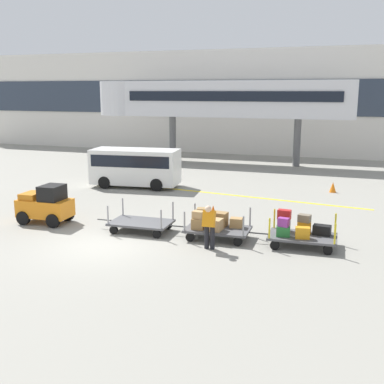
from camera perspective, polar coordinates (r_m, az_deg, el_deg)
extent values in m
plane|color=gray|center=(16.78, -10.84, -6.35)|extent=(120.00, 120.00, 0.00)
cube|color=yellow|center=(24.50, 3.63, -0.24)|extent=(14.80, 2.11, 0.01)
cube|color=silver|center=(40.53, 7.86, 10.72)|extent=(56.44, 2.40, 8.59)
cube|color=#2D3847|center=(39.30, 7.50, 11.31)|extent=(53.62, 0.12, 2.80)
cube|color=silver|center=(34.80, 4.97, 11.17)|extent=(17.13, 2.20, 2.60)
cylinder|color=silver|center=(38.13, -8.75, 11.17)|extent=(3.00, 3.00, 2.60)
cube|color=black|center=(33.69, 4.48, 11.49)|extent=(15.42, 0.08, 0.70)
cylinder|color=#59595B|center=(36.43, -2.36, 6.55)|extent=(0.50, 0.50, 3.37)
cylinder|color=#59595B|center=(34.12, 12.60, 5.88)|extent=(0.50, 0.50, 3.37)
cube|color=orange|center=(19.94, -17.37, -1.83)|extent=(2.14, 1.18, 0.70)
cube|color=black|center=(19.60, -16.60, -0.07)|extent=(0.84, 1.02, 0.60)
cube|color=orange|center=(20.17, -18.81, -0.41)|extent=(0.74, 0.96, 0.24)
cylinder|color=black|center=(20.82, -18.06, -2.29)|extent=(0.57, 0.20, 0.56)
cylinder|color=black|center=(20.01, -19.76, -2.99)|extent=(0.57, 0.20, 0.56)
cylinder|color=black|center=(20.08, -14.86, -2.62)|extent=(0.57, 0.20, 0.56)
cylinder|color=black|center=(19.24, -16.49, -3.36)|extent=(0.57, 0.20, 0.56)
cube|color=#4C4C4F|center=(18.02, -6.18, -3.70)|extent=(2.35, 1.49, 0.08)
cylinder|color=gray|center=(18.91, -8.39, -1.77)|extent=(0.06, 0.06, 0.70)
cylinder|color=gray|center=(17.80, -10.16, -2.73)|extent=(0.06, 0.06, 0.70)
cylinder|color=gray|center=(18.12, -2.32, -2.27)|extent=(0.06, 0.06, 0.70)
cylinder|color=gray|center=(16.95, -3.77, -3.31)|extent=(0.06, 0.06, 0.70)
cylinder|color=black|center=(18.94, -7.86, -3.59)|extent=(0.32, 0.11, 0.32)
cylinder|color=black|center=(17.91, -9.46, -4.56)|extent=(0.32, 0.11, 0.32)
cylinder|color=black|center=(18.30, -2.94, -4.05)|extent=(0.32, 0.11, 0.32)
cylinder|color=black|center=(17.23, -4.29, -5.10)|extent=(0.32, 0.11, 0.32)
cylinder|color=#333333|center=(18.65, -10.42, -3.35)|extent=(0.70, 0.08, 0.05)
cube|color=#4C4C4F|center=(17.10, 3.14, -4.53)|extent=(2.35, 1.49, 0.08)
cylinder|color=gray|center=(17.86, 0.35, -2.48)|extent=(0.06, 0.06, 0.70)
cylinder|color=gray|center=(16.67, -0.92, -3.55)|extent=(0.06, 0.06, 0.70)
cylinder|color=gray|center=(17.39, 7.06, -2.98)|extent=(0.06, 0.06, 0.70)
cylinder|color=gray|center=(16.17, 6.25, -4.13)|extent=(0.06, 0.06, 0.70)
cylinder|color=black|center=(17.92, 0.91, -4.39)|extent=(0.32, 0.11, 0.32)
cylinder|color=black|center=(16.83, -0.23, -5.50)|extent=(0.32, 0.11, 0.32)
cylinder|color=black|center=(17.54, 6.35, -4.83)|extent=(0.32, 0.11, 0.32)
cylinder|color=black|center=(16.42, 5.56, -6.01)|extent=(0.32, 0.11, 0.32)
cylinder|color=#333333|center=(17.51, -1.64, -4.18)|extent=(0.70, 0.08, 0.05)
cube|color=#9E7A4C|center=(17.53, 1.38, -3.33)|extent=(0.49, 0.52, 0.36)
cube|color=olive|center=(16.92, 0.76, -3.85)|extent=(0.45, 0.44, 0.39)
cube|color=olive|center=(17.34, 3.36, -3.28)|extent=(0.59, 0.46, 0.51)
cube|color=tan|center=(16.76, 2.82, -3.98)|extent=(0.51, 0.54, 0.42)
cube|color=#A87F4C|center=(17.20, 5.39, -3.72)|extent=(0.47, 0.39, 0.35)
cube|color=olive|center=(17.45, 1.38, -2.37)|extent=(0.52, 0.43, 0.25)
cube|color=tan|center=(16.83, 0.76, -2.77)|extent=(0.42, 0.33, 0.27)
cube|color=#4C4C4F|center=(16.67, 13.24, -5.29)|extent=(2.35, 1.49, 0.08)
cylinder|color=gold|center=(17.27, 9.95, -3.18)|extent=(0.06, 0.06, 0.70)
cylinder|color=gold|center=(16.04, 9.36, -4.36)|extent=(0.06, 0.06, 0.70)
cylinder|color=gold|center=(17.15, 16.99, -3.64)|extent=(0.06, 0.06, 0.70)
cylinder|color=gold|center=(15.92, 16.95, -4.87)|extent=(0.06, 0.06, 0.70)
cylinder|color=black|center=(17.36, 10.50, -5.15)|extent=(0.32, 0.11, 0.32)
cylinder|color=black|center=(16.24, 10.00, -6.36)|extent=(0.32, 0.11, 0.32)
cylinder|color=black|center=(17.27, 16.21, -5.53)|extent=(0.32, 0.11, 0.32)
cylinder|color=black|center=(16.14, 16.12, -6.78)|extent=(0.32, 0.11, 0.32)
cylinder|color=#333333|center=(16.82, 8.12, -4.99)|extent=(0.70, 0.08, 0.05)
cube|color=#99999E|center=(16.96, 11.06, -3.95)|extent=(0.49, 0.36, 0.45)
cube|color=#236B2D|center=(16.38, 10.98, -4.71)|extent=(0.50, 0.35, 0.35)
cube|color=orange|center=(16.94, 13.41, -4.18)|extent=(0.50, 0.30, 0.39)
cube|color=orange|center=(16.28, 13.25, -4.84)|extent=(0.51, 0.35, 0.39)
cube|color=black|center=(16.85, 15.47, -4.46)|extent=(0.62, 0.40, 0.34)
cube|color=red|center=(16.85, 11.12, -2.68)|extent=(0.47, 0.30, 0.33)
cube|color=#8C338C|center=(16.29, 11.02, -3.61)|extent=(0.39, 0.30, 0.30)
cube|color=#726651|center=(16.85, 13.46, -3.11)|extent=(0.46, 0.36, 0.26)
cylinder|color=black|center=(16.04, 1.79, -5.46)|extent=(0.16, 0.16, 0.82)
cylinder|color=black|center=(15.99, 2.49, -5.52)|extent=(0.16, 0.16, 0.82)
cube|color=orange|center=(15.73, 2.07, -3.25)|extent=(0.42, 0.44, 0.61)
sphere|color=beige|center=(15.52, 1.97, -2.06)|extent=(0.22, 0.22, 0.22)
cube|color=white|center=(26.34, -6.88, 3.10)|extent=(4.99, 2.44, 1.90)
cube|color=black|center=(26.28, -6.90, 3.97)|extent=(4.61, 2.43, 0.64)
cylinder|color=black|center=(26.21, -10.54, 1.15)|extent=(0.70, 0.32, 0.68)
cylinder|color=black|center=(25.20, -4.30, 0.88)|extent=(0.70, 0.32, 0.68)
cone|color=#EA590F|center=(19.85, 2.57, -2.40)|extent=(0.36, 0.36, 0.55)
cone|color=orange|center=(25.93, 16.69, 0.57)|extent=(0.36, 0.36, 0.55)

